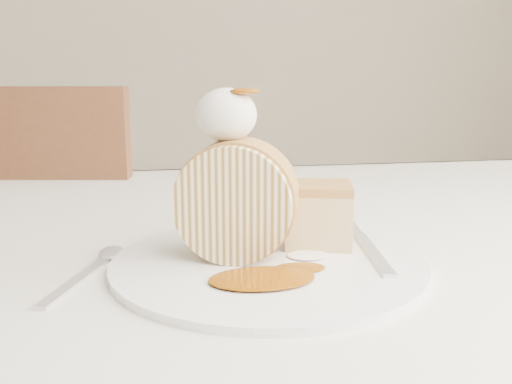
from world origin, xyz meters
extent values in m
cube|color=silver|center=(0.00, 0.20, 0.73)|extent=(1.40, 0.90, 0.04)
cube|color=silver|center=(0.00, 0.65, 0.61)|extent=(1.40, 0.01, 0.28)
cube|color=brown|center=(-0.38, 0.80, 0.44)|extent=(0.50, 0.50, 0.04)
cube|color=brown|center=(-0.42, 0.61, 0.69)|extent=(0.43, 0.12, 0.45)
cylinder|color=brown|center=(-0.17, 0.95, 0.21)|extent=(0.04, 0.04, 0.42)
cylinder|color=brown|center=(-0.53, 1.01, 0.21)|extent=(0.04, 0.04, 0.42)
cylinder|color=white|center=(-0.06, 0.07, 0.75)|extent=(0.37, 0.37, 0.01)
cylinder|color=#FFE9B1|center=(-0.09, 0.08, 0.81)|extent=(0.13, 0.09, 0.11)
cube|color=#AA7B40|center=(0.00, 0.11, 0.79)|extent=(0.08, 0.08, 0.06)
ellipsoid|color=white|center=(-0.10, 0.09, 0.90)|extent=(0.06, 0.06, 0.05)
ellipsoid|color=#783A05|center=(-0.08, 0.08, 0.92)|extent=(0.03, 0.02, 0.01)
cube|color=silver|center=(0.05, 0.06, 0.76)|extent=(0.05, 0.18, 0.00)
cube|color=silver|center=(-0.24, 0.05, 0.75)|extent=(0.07, 0.15, 0.00)
camera|label=1|loc=(-0.16, -0.45, 0.94)|focal=40.00mm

